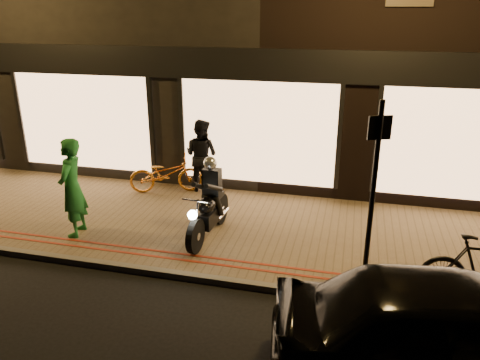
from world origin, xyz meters
name	(u,v)px	position (x,y,z in m)	size (l,w,h in m)	color
ground	(207,284)	(0.00, 0.00, 0.00)	(90.00, 90.00, 0.00)	black
sidewalk	(237,229)	(0.00, 2.00, 0.06)	(50.00, 4.00, 0.12)	brown
kerb_stone	(208,279)	(0.00, 0.05, 0.06)	(50.00, 0.14, 0.12)	#59544C
red_kerb_lines	(217,261)	(0.00, 0.55, 0.12)	(50.00, 0.26, 0.01)	maroon
building_row	(293,11)	(0.00, 8.99, 4.25)	(48.00, 10.11, 8.50)	black
motorcycle	(209,207)	(-0.42, 1.48, 0.73)	(0.60, 1.94, 1.59)	black
sign_post	(373,188)	(2.51, 0.42, 1.80)	(0.34, 0.16, 3.00)	black
bicycle_gold	(166,174)	(-2.15, 3.47, 0.58)	(0.61, 1.74, 0.91)	orange
person_green	(72,188)	(-2.99, 0.93, 1.09)	(0.71, 0.47, 1.94)	#1D6D2A
person_dark	(201,155)	(-1.35, 3.80, 1.00)	(0.86, 0.67, 1.76)	black
parked_car	(456,333)	(3.52, -1.36, 0.74)	(1.74, 4.33, 1.47)	black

